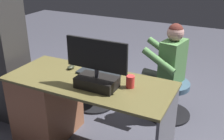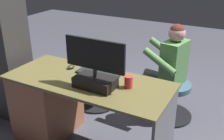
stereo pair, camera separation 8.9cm
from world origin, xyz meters
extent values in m
plane|color=#444450|center=(0.00, 0.00, 0.00)|extent=(10.00, 10.00, 0.00)
cube|color=brown|center=(0.00, 0.39, 0.73)|extent=(1.55, 0.66, 0.02)
cube|color=#94593C|center=(0.52, 0.39, 0.36)|extent=(0.50, 0.61, 0.72)
cube|color=#56555B|center=(-0.75, 0.39, 0.36)|extent=(0.02, 0.59, 0.72)
cube|color=black|center=(-0.14, 0.48, 0.79)|extent=(0.35, 0.21, 0.09)
cylinder|color=#333338|center=(-0.14, 0.48, 0.87)|extent=(0.04, 0.04, 0.07)
cube|color=black|center=(-0.14, 0.48, 1.04)|extent=(0.55, 0.02, 0.26)
cube|color=#19598C|center=(-0.14, 0.47, 1.04)|extent=(0.51, 0.00, 0.24)
cube|color=black|center=(-0.02, 0.25, 0.75)|extent=(0.42, 0.14, 0.02)
ellipsoid|color=#2B2D1E|center=(0.29, 0.25, 0.76)|extent=(0.06, 0.10, 0.04)
cylinder|color=red|center=(-0.39, 0.35, 0.80)|extent=(0.07, 0.07, 0.11)
cube|color=black|center=(0.06, 0.35, 0.75)|extent=(0.09, 0.16, 0.02)
cylinder|color=black|center=(0.37, -0.33, 0.01)|extent=(0.50, 0.50, 0.03)
cylinder|color=gray|center=(0.37, -0.33, 0.20)|extent=(0.04, 0.04, 0.35)
cylinder|color=#3E4B46|center=(0.37, -0.33, 0.41)|extent=(0.44, 0.44, 0.06)
ellipsoid|color=tan|center=(0.37, -0.33, 0.53)|extent=(0.17, 0.14, 0.18)
sphere|color=tan|center=(0.37, -0.33, 0.67)|extent=(0.15, 0.15, 0.15)
sphere|color=beige|center=(0.37, -0.40, 0.66)|extent=(0.06, 0.06, 0.06)
sphere|color=tan|center=(0.32, -0.33, 0.73)|extent=(0.06, 0.06, 0.06)
sphere|color=tan|center=(0.42, -0.33, 0.73)|extent=(0.06, 0.06, 0.06)
cylinder|color=tan|center=(0.29, -0.37, 0.56)|extent=(0.05, 0.13, 0.09)
cylinder|color=tan|center=(0.46, -0.37, 0.56)|extent=(0.05, 0.13, 0.09)
cylinder|color=tan|center=(0.33, -0.43, 0.47)|extent=(0.06, 0.11, 0.06)
cylinder|color=tan|center=(0.42, -0.43, 0.47)|extent=(0.06, 0.11, 0.06)
cylinder|color=black|center=(-0.54, -0.52, 0.01)|extent=(0.53, 0.53, 0.03)
cylinder|color=gray|center=(-0.54, -0.52, 0.20)|extent=(0.04, 0.04, 0.35)
cylinder|color=#3D586E|center=(-0.54, -0.52, 0.41)|extent=(0.44, 0.44, 0.06)
cube|color=#4E7D45|center=(-0.54, -0.52, 0.69)|extent=(0.26, 0.35, 0.50)
sphere|color=tan|center=(-0.54, -0.52, 1.02)|extent=(0.18, 0.18, 0.18)
sphere|color=#52231E|center=(-0.54, -0.52, 1.04)|extent=(0.17, 0.17, 0.17)
cylinder|color=#4E7D45|center=(-0.44, -0.30, 0.76)|extent=(0.40, 0.15, 0.24)
cylinder|color=#4E7D45|center=(-0.37, -0.69, 0.76)|extent=(0.40, 0.15, 0.24)
cylinder|color=#343A34|center=(-0.39, -0.40, 0.46)|extent=(0.36, 0.18, 0.11)
cylinder|color=#343A34|center=(-0.22, -0.36, 0.22)|extent=(0.10, 0.10, 0.44)
cylinder|color=#343A34|center=(-0.35, -0.57, 0.46)|extent=(0.36, 0.18, 0.11)
cylinder|color=#343A34|center=(-0.18, -0.54, 0.22)|extent=(0.10, 0.10, 0.44)
cube|color=#302E2D|center=(1.14, 0.31, 0.70)|extent=(0.44, 0.36, 1.40)
camera|label=1|loc=(-1.17, 2.27, 1.81)|focal=43.08mm
camera|label=2|loc=(-1.24, 2.23, 1.81)|focal=43.08mm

